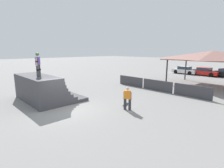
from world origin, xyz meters
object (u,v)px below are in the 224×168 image
object	(u,v)px
parked_car_white	(185,70)
parked_car_red	(205,72)
skateboard_on_deck	(38,74)
skateboard_on_ground	(126,104)
skater_on_deck	(38,63)
bystander_walking	(128,97)

from	to	relation	value
parked_car_white	parked_car_red	world-z (taller)	same
skateboard_on_deck	skateboard_on_ground	size ratio (longest dim) A/B	0.99
skater_on_deck	parked_car_white	world-z (taller)	skater_on_deck
bystander_walking	parked_car_red	size ratio (longest dim) A/B	0.37
skateboard_on_deck	skateboard_on_ground	bearing A→B (deg)	54.45
skateboard_on_ground	skateboard_on_deck	bearing A→B (deg)	99.61
bystander_walking	parked_car_red	xyz separation A→B (m)	(-2.34, 20.96, -0.26)
skater_on_deck	parked_car_white	bearing A→B (deg)	126.31
skater_on_deck	skateboard_on_deck	xyz separation A→B (m)	(-0.64, 0.16, -0.95)
skater_on_deck	bystander_walking	xyz separation A→B (m)	(5.97, 3.46, -2.17)
bystander_walking	parked_car_white	bearing A→B (deg)	-96.31
skater_on_deck	skateboard_on_ground	size ratio (longest dim) A/B	2.17
skater_on_deck	skateboard_on_ground	xyz separation A→B (m)	(5.23, 4.11, -2.97)
bystander_walking	parked_car_red	world-z (taller)	bystander_walking
skateboard_on_ground	parked_car_red	bearing A→B (deg)	-19.76
skateboard_on_ground	parked_car_white	size ratio (longest dim) A/B	0.20
skateboard_on_deck	parked_car_white	world-z (taller)	skateboard_on_deck
parked_car_white	skater_on_deck	bearing A→B (deg)	-88.53
parked_car_red	skater_on_deck	bearing A→B (deg)	-95.01
skateboard_on_deck	parked_car_white	size ratio (longest dim) A/B	0.20
bystander_walking	skateboard_on_ground	xyz separation A→B (m)	(-0.74, 0.65, -0.81)
parked_car_white	parked_car_red	size ratio (longest dim) A/B	0.97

